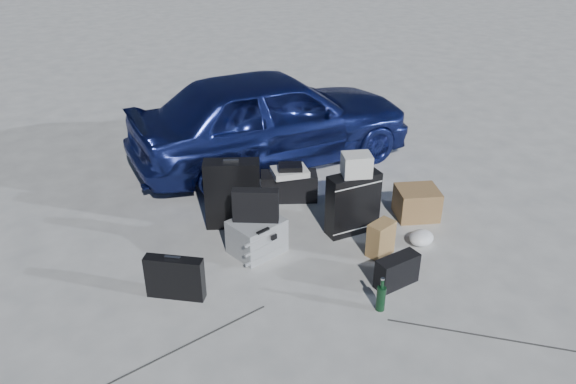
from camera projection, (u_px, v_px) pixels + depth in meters
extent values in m
plane|color=beige|center=(324.00, 275.00, 5.16)|extent=(60.00, 60.00, 0.00)
imported|color=navy|center=(272.00, 117.00, 7.09)|extent=(3.73, 1.82, 1.22)
cube|color=#949799|center=(257.00, 236.00, 5.43)|extent=(0.59, 0.54, 0.35)
cube|color=black|center=(256.00, 205.00, 5.28)|extent=(0.44, 0.27, 0.33)
cube|color=black|center=(175.00, 278.00, 4.80)|extent=(0.50, 0.35, 0.39)
cube|color=black|center=(233.00, 194.00, 5.78)|extent=(0.60, 0.37, 0.74)
cube|color=black|center=(353.00, 204.00, 5.69)|extent=(0.56, 0.25, 0.65)
cube|color=silver|center=(357.00, 165.00, 5.48)|extent=(0.32, 0.28, 0.22)
cube|color=black|center=(289.00, 186.00, 6.39)|extent=(0.69, 0.45, 0.32)
cube|color=silver|center=(290.00, 172.00, 6.28)|extent=(0.41, 0.32, 0.07)
cube|color=black|center=(290.00, 167.00, 6.25)|extent=(0.31, 0.26, 0.06)
cube|color=#A87C49|center=(381.00, 239.00, 5.39)|extent=(0.30, 0.25, 0.35)
cube|color=olive|center=(417.00, 203.00, 6.04)|extent=(0.51, 0.47, 0.33)
ellipsoid|color=white|center=(421.00, 238.00, 5.59)|extent=(0.33, 0.31, 0.15)
cube|color=black|center=(397.00, 271.00, 4.98)|extent=(0.43, 0.24, 0.29)
cylinder|color=black|center=(381.00, 295.00, 4.66)|extent=(0.09, 0.09, 0.31)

